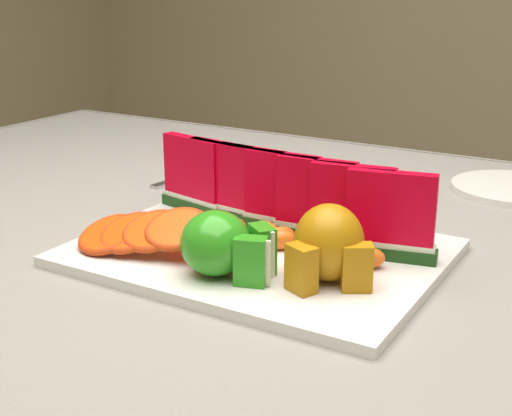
% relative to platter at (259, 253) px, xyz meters
% --- Properties ---
extents(table, '(1.40, 0.90, 0.75)m').
position_rel_platter_xyz_m(table, '(-0.08, 0.08, -0.11)').
color(table, '#55321A').
rests_on(table, ground).
extents(tablecloth, '(1.53, 1.03, 0.20)m').
position_rel_platter_xyz_m(tablecloth, '(-0.08, 0.08, -0.05)').
color(tablecloth, slate).
rests_on(tablecloth, table).
extents(platter, '(0.40, 0.30, 0.01)m').
position_rel_platter_xyz_m(platter, '(0.00, 0.00, 0.00)').
color(platter, silver).
rests_on(platter, tablecloth).
extents(apple_cluster, '(0.11, 0.09, 0.07)m').
position_rel_platter_xyz_m(apple_cluster, '(0.01, -0.08, 0.04)').
color(apple_cluster, '#2F7F0D').
rests_on(apple_cluster, platter).
extents(pear_cluster, '(0.09, 0.09, 0.08)m').
position_rel_platter_xyz_m(pear_cluster, '(0.11, -0.04, 0.04)').
color(pear_cluster, '#B9A00F').
rests_on(pear_cluster, platter).
extents(fork, '(0.04, 0.20, 0.00)m').
position_rel_platter_xyz_m(fork, '(-0.26, 0.25, -0.00)').
color(fork, silver).
rests_on(fork, tablecloth).
extents(watermelon_row, '(0.39, 0.07, 0.10)m').
position_rel_platter_xyz_m(watermelon_row, '(-0.00, 0.06, 0.05)').
color(watermelon_row, '#0C3507').
rests_on(watermelon_row, platter).
extents(orange_fan_front, '(0.16, 0.11, 0.05)m').
position_rel_platter_xyz_m(orange_fan_front, '(-0.11, -0.07, 0.03)').
color(orange_fan_front, '#CB5E0D').
rests_on(orange_fan_front, platter).
extents(orange_fan_back, '(0.23, 0.10, 0.04)m').
position_rel_platter_xyz_m(orange_fan_back, '(-0.05, 0.13, 0.02)').
color(orange_fan_back, '#CB5E0D').
rests_on(orange_fan_back, platter).
extents(tangerine_segments, '(0.26, 0.06, 0.02)m').
position_rel_platter_xyz_m(tangerine_segments, '(0.03, 0.01, 0.02)').
color(tangerine_segments, orange).
rests_on(tangerine_segments, platter).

